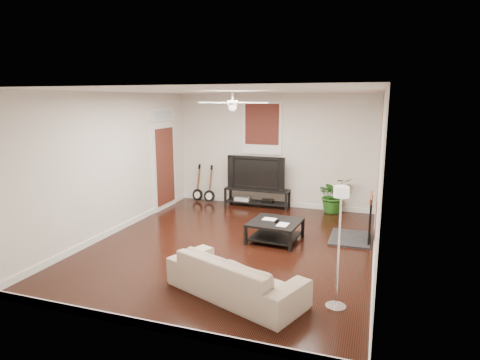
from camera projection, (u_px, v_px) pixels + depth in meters
The scene contains 14 objects.
room at pixel (233, 171), 7.25m from camera, with size 5.01×6.01×2.81m.
brick_accent at pixel (379, 169), 7.39m from camera, with size 0.02×2.20×2.80m, color #9C5732.
fireplace at pixel (360, 217), 7.67m from camera, with size 0.80×1.10×0.92m, color black.
window_back at pixel (262, 128), 9.99m from camera, with size 1.00×0.06×1.30m, color #3B1310.
door_left at pixel (164, 158), 9.82m from camera, with size 0.08×1.00×2.50m, color white.
tv_stand at pixel (257, 197), 10.17m from camera, with size 1.63×0.43×0.46m, color black.
tv at pixel (257, 172), 10.06m from camera, with size 1.46×0.19×0.84m, color black.
coffee_table at pixel (275, 231), 7.69m from camera, with size 0.91×0.91×0.38m, color black.
sofa at pixel (235, 275), 5.52m from camera, with size 1.99×0.78×0.58m, color tan.
floor_lamp at pixel (339, 249), 5.08m from camera, with size 0.27×0.27×1.62m, color silver, non-canonical shape.
potted_plant at pixel (333, 195), 9.58m from camera, with size 0.77×0.67×0.86m, color #235D1A.
guitar_left at pixel (197, 183), 10.61m from camera, with size 0.30×0.21×0.98m, color black, non-canonical shape.
guitar_right at pixel (209, 184), 10.47m from camera, with size 0.30×0.21×0.98m, color black, non-canonical shape.
ceiling_fan at pixel (233, 103), 7.01m from camera, with size 1.24×1.24×0.32m, color white, non-canonical shape.
Camera 1 is at (2.43, -6.72, 2.66)m, focal length 30.22 mm.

